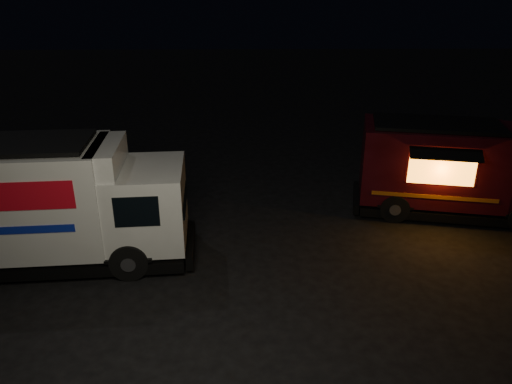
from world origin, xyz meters
name	(u,v)px	position (x,y,z in m)	size (l,w,h in m)	color
ground	(219,275)	(0.00, 0.00, 0.00)	(80.00, 80.00, 0.00)	black
white_truck	(48,203)	(-4.03, 0.78, 1.53)	(6.76, 2.30, 3.06)	silver
red_truck	(459,169)	(6.78, 3.30, 1.35)	(5.82, 2.14, 2.71)	#380A12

